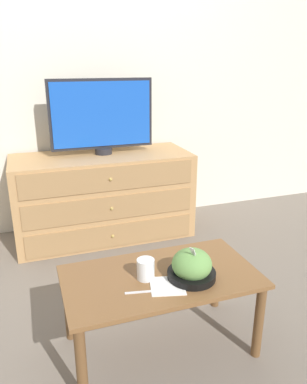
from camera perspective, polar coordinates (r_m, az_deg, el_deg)
name	(u,v)px	position (r m, az deg, el deg)	size (l,w,h in m)	color
ground_plane	(83,222)	(3.29, -10.63, -4.52)	(12.00, 12.00, 0.00)	#70665B
wall_back	(72,63)	(3.05, -12.28, 18.68)	(12.00, 0.05, 2.60)	silver
dresser	(104,196)	(2.92, -7.61, -0.63)	(1.33, 0.56, 0.65)	tan
tv	(102,115)	(2.81, -7.89, 11.48)	(0.76, 0.13, 0.55)	#232328
coffee_table	(161,286)	(1.77, 1.11, -14.19)	(0.88, 0.48, 0.40)	brown
takeout_bowl	(192,267)	(1.69, 5.84, -11.28)	(0.22, 0.22, 0.17)	black
drink_cup	(146,270)	(1.69, -1.20, -11.83)	(0.08, 0.08, 0.09)	#9E6638
napkin	(167,286)	(1.66, 2.13, -14.11)	(0.18, 0.18, 0.00)	white
knife	(146,292)	(1.62, -1.13, -14.94)	(0.18, 0.04, 0.01)	silver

